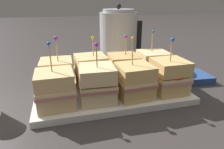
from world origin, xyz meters
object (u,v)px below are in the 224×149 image
object	(u,v)px
sandwich_back_far_left	(57,75)
kettle_steel	(119,40)
sandwich_front_far_left	(55,89)
napkin_stack	(193,77)
sandwich_front_far_right	(169,76)
sandwich_back_far_right	(153,66)
sandwich_front_center_left	(97,84)
serving_platter	(112,93)
sandwich_back_center_left	(91,71)
sandwich_front_center_right	(134,81)
sandwich_back_center_right	(123,69)

from	to	relation	value
sandwich_back_far_left	kettle_steel	size ratio (longest dim) A/B	0.63
sandwich_front_far_left	napkin_stack	distance (m)	0.49
sandwich_front_far_right	sandwich_back_far_right	size ratio (longest dim) A/B	0.98
sandwich_front_far_left	sandwich_front_center_left	world-z (taller)	sandwich_front_far_left
sandwich_front_center_left	kettle_steel	world-z (taller)	kettle_steel
serving_platter	sandwich_back_far_left	size ratio (longest dim) A/B	2.72
sandwich_back_far_left	napkin_stack	size ratio (longest dim) A/B	1.45
serving_platter	sandwich_front_center_left	xyz separation A→B (m)	(-0.05, -0.05, 0.06)
sandwich_back_center_left	napkin_stack	size ratio (longest dim) A/B	1.39
sandwich_front_far_left	sandwich_front_center_left	size ratio (longest dim) A/B	1.04
sandwich_back_center_left	kettle_steel	bearing A→B (deg)	52.93
sandwich_front_center_right	sandwich_front_far_right	world-z (taller)	sandwich_front_center_right
sandwich_front_center_left	sandwich_back_far_right	size ratio (longest dim) A/B	0.97
sandwich_front_far_right	kettle_steel	xyz separation A→B (m)	(-0.06, 0.30, 0.05)
sandwich_front_far_right	sandwich_back_far_right	bearing A→B (deg)	91.61
sandwich_front_far_left	sandwich_back_far_right	bearing A→B (deg)	18.19
sandwich_front_center_right	sandwich_back_far_right	size ratio (longest dim) A/B	1.02
sandwich_front_far_right	sandwich_back_center_right	bearing A→B (deg)	136.63
sandwich_front_far_left	sandwich_back_center_right	world-z (taller)	sandwich_front_far_left
serving_platter	sandwich_back_far_left	world-z (taller)	sandwich_back_far_left
sandwich_back_far_left	sandwich_back_far_right	bearing A→B (deg)	0.49
sandwich_front_far_left	napkin_stack	xyz separation A→B (m)	(0.47, 0.10, -0.05)
sandwich_front_center_right	napkin_stack	bearing A→B (deg)	20.30
sandwich_front_far_right	sandwich_back_center_right	size ratio (longest dim) A/B	1.05
serving_platter	sandwich_front_center_right	size ratio (longest dim) A/B	2.64
napkin_stack	sandwich_front_center_right	bearing A→B (deg)	-159.70
sandwich_back_far_left	napkin_stack	xyz separation A→B (m)	(0.47, -0.00, -0.05)
sandwich_front_center_left	kettle_steel	distance (m)	0.34
sandwich_front_center_right	sandwich_back_far_right	distance (m)	0.15
sandwich_back_center_left	sandwich_back_far_right	size ratio (longest dim) A/B	0.95
sandwich_back_center_left	kettle_steel	size ratio (longest dim) A/B	0.60
napkin_stack	sandwich_front_far_right	bearing A→B (deg)	-149.01
serving_platter	sandwich_front_far_right	distance (m)	0.17
sandwich_back_center_right	kettle_steel	bearing A→B (deg)	78.08
sandwich_back_center_right	sandwich_back_center_left	bearing A→B (deg)	177.57
sandwich_back_far_right	sandwich_back_center_left	bearing A→B (deg)	179.14
sandwich_front_center_left	sandwich_front_far_left	bearing A→B (deg)	-179.42
sandwich_back_center_right	sandwich_front_far_right	bearing A→B (deg)	-43.37
sandwich_front_far_right	sandwich_back_far_left	distance (m)	0.33
sandwich_front_center_right	sandwich_back_far_left	size ratio (longest dim) A/B	1.03
sandwich_back_center_left	sandwich_back_center_right	distance (m)	0.10
sandwich_back_far_left	sandwich_front_center_right	bearing A→B (deg)	-26.67
sandwich_back_far_right	sandwich_front_center_left	bearing A→B (deg)	-153.87
sandwich_front_far_left	sandwich_back_center_right	distance (m)	0.23
sandwich_back_center_left	sandwich_back_center_right	size ratio (longest dim) A/B	1.02
kettle_steel	napkin_stack	size ratio (longest dim) A/B	2.31
sandwich_back_center_left	sandwich_back_center_right	bearing A→B (deg)	-2.43
sandwich_front_far_right	sandwich_front_center_left	bearing A→B (deg)	-179.79
sandwich_back_center_right	kettle_steel	xyz separation A→B (m)	(0.04, 0.20, 0.05)
sandwich_back_far_left	sandwich_back_far_right	distance (m)	0.31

